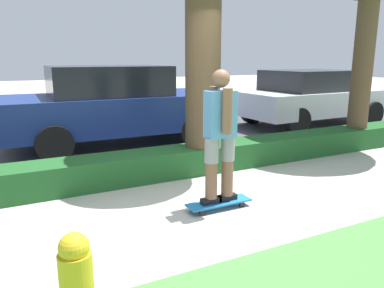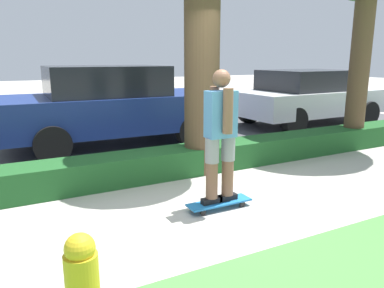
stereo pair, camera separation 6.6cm
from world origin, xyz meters
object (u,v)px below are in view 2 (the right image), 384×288
(skater_person, at_px, (220,134))
(parked_car_middle, at_px, (111,105))
(parked_car_rear, at_px, (308,96))
(skateboard, at_px, (219,203))

(skater_person, height_order, parked_car_middle, skater_person)
(parked_car_middle, distance_m, parked_car_rear, 5.46)
(skateboard, distance_m, skater_person, 0.87)
(skateboard, xyz_separation_m, skater_person, (0.00, -0.00, 0.87))
(skater_person, distance_m, parked_car_rear, 6.63)
(skateboard, xyz_separation_m, parked_car_middle, (-0.15, 4.06, 0.78))
(skateboard, bearing_deg, parked_car_middle, 92.07)
(parked_car_rear, bearing_deg, skater_person, -144.93)
(skater_person, relative_size, parked_car_middle, 0.35)
(skateboard, height_order, parked_car_rear, parked_car_rear)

